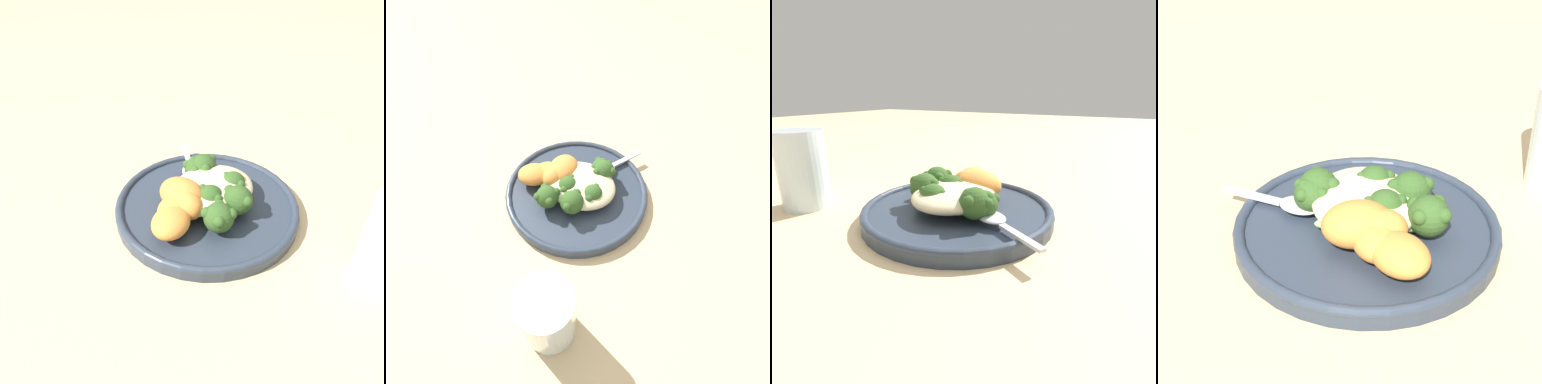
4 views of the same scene
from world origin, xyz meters
The scene contains 16 objects.
ground_plane centered at (0.00, 0.00, 0.00)m, with size 4.00×4.00×0.00m, color #D6B784.
plate centered at (0.00, 0.00, 0.01)m, with size 0.27×0.27×0.02m.
quinoa_mound centered at (-0.01, 0.00, 0.04)m, with size 0.13×0.11×0.03m, color beige.
broccoli_stalk_0 centered at (0.03, 0.04, 0.04)m, with size 0.05×0.13×0.04m.
broccoli_stalk_1 centered at (0.01, 0.01, 0.04)m, with size 0.04×0.08×0.04m.
broccoli_stalk_2 centered at (-0.01, 0.03, 0.04)m, with size 0.07×0.11×0.04m.
broccoli_stalk_3 centered at (-0.02, 0.01, 0.03)m, with size 0.09×0.08×0.03m.
broccoli_stalk_4 centered at (-0.03, 0.01, 0.04)m, with size 0.09×0.08×0.04m.
broccoli_stalk_5 centered at (-0.02, -0.03, 0.03)m, with size 0.07×0.03×0.03m.
broccoli_stalk_6 centered at (-0.03, -0.04, 0.04)m, with size 0.09×0.05×0.04m.
broccoli_stalk_7 centered at (-0.02, -0.05, 0.04)m, with size 0.07×0.06×0.04m.
sweet_potato_chunk_0 centered at (0.04, -0.01, 0.04)m, with size 0.07×0.05×0.04m, color orange.
sweet_potato_chunk_1 centered at (0.06, 0.00, 0.04)m, with size 0.06×0.05×0.03m, color orange.
sweet_potato_chunk_2 centered at (0.04, 0.01, 0.04)m, with size 0.05×0.04×0.04m, color orange.
sweet_potato_chunk_3 centered at (0.08, 0.02, 0.04)m, with size 0.06×0.05×0.03m, color orange.
spoon centered at (-0.03, -0.07, 0.03)m, with size 0.08×0.11×0.01m.
Camera 4 is at (0.52, -0.08, 0.39)m, focal length 60.00 mm.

